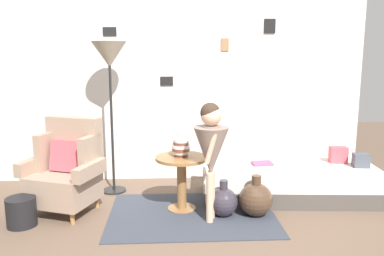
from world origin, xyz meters
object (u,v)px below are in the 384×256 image
object	(u,v)px
armchair	(67,170)
person_child	(211,146)
side_table	(182,172)
book_on_daybed	(262,163)
demijohn_near	(223,202)
demijohn_far	(256,199)
magazine_basket	(21,212)
floor_lamp	(109,61)
vase_striped	(181,147)
daybed	(287,181)

from	to	relation	value
armchair	person_child	size ratio (longest dim) A/B	0.83
side_table	person_child	bearing A→B (deg)	-47.99
book_on_daybed	demijohn_near	world-z (taller)	book_on_daybed
demijohn_far	armchair	bearing A→B (deg)	172.44
book_on_daybed	demijohn_far	size ratio (longest dim) A/B	0.52
book_on_daybed	magazine_basket	world-z (taller)	book_on_daybed
armchair	demijohn_near	distance (m)	1.65
floor_lamp	book_on_daybed	size ratio (longest dim) A/B	8.00
vase_striped	book_on_daybed	xyz separation A→B (m)	(0.91, 0.25, -0.26)
magazine_basket	demijohn_far	bearing A→B (deg)	2.84
magazine_basket	demijohn_near	bearing A→B (deg)	3.67
demijohn_near	person_child	bearing A→B (deg)	-142.79
person_child	demijohn_far	bearing A→B (deg)	11.54
armchair	floor_lamp	bearing A→B (deg)	54.98
magazine_basket	floor_lamp	bearing A→B (deg)	51.25
person_child	demijohn_far	xyz separation A→B (m)	(0.47, 0.10, -0.58)
daybed	book_on_daybed	size ratio (longest dim) A/B	8.88
side_table	book_on_daybed	world-z (taller)	side_table
person_child	floor_lamp	bearing A→B (deg)	139.18
daybed	person_child	bearing A→B (deg)	-147.51
armchair	book_on_daybed	xyz separation A→B (m)	(2.09, 0.22, -0.02)
vase_striped	floor_lamp	distance (m)	1.31
floor_lamp	demijohn_near	world-z (taller)	floor_lamp
demijohn_near	magazine_basket	bearing A→B (deg)	-176.33
demijohn_near	vase_striped	bearing A→B (deg)	153.53
vase_striped	floor_lamp	size ratio (longest dim) A/B	0.14
floor_lamp	book_on_daybed	xyz separation A→B (m)	(1.70, -0.35, -1.12)
vase_striped	person_child	xyz separation A→B (m)	(0.28, -0.32, 0.08)
daybed	vase_striped	xyz separation A→B (m)	(-1.21, -0.27, 0.47)
person_child	vase_striped	bearing A→B (deg)	131.31
armchair	magazine_basket	world-z (taller)	armchair
demijohn_near	demijohn_far	size ratio (longest dim) A/B	0.89
daybed	person_child	world-z (taller)	person_child
armchair	demijohn_far	distance (m)	1.97
armchair	demijohn_near	xyz separation A→B (m)	(1.60, -0.24, -0.29)
side_table	demijohn_near	size ratio (longest dim) A/B	1.53
daybed	demijohn_far	bearing A→B (deg)	-132.81
armchair	side_table	size ratio (longest dim) A/B	1.69
book_on_daybed	floor_lamp	bearing A→B (deg)	168.42
daybed	floor_lamp	distance (m)	2.42
demijohn_near	demijohn_far	xyz separation A→B (m)	(0.33, -0.01, 0.02)
book_on_daybed	demijohn_near	size ratio (longest dim) A/B	0.58
daybed	side_table	bearing A→B (deg)	-166.48
demijohn_far	person_child	bearing A→B (deg)	-168.46
side_table	demijohn_far	size ratio (longest dim) A/B	1.35
demijohn_far	magazine_basket	distance (m)	2.29
daybed	vase_striped	world-z (taller)	vase_striped
daybed	floor_lamp	world-z (taller)	floor_lamp
daybed	demijohn_near	bearing A→B (deg)	-148.42
vase_striped	side_table	bearing A→B (deg)	-66.50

